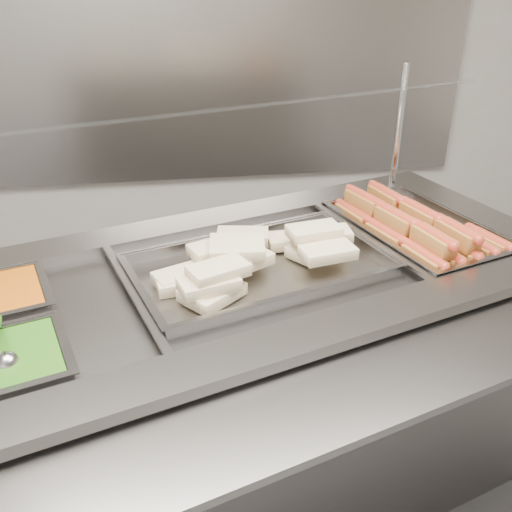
{
  "coord_description": "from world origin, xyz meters",
  "views": [
    {
      "loc": [
        -0.3,
        -1.04,
        1.85
      ],
      "look_at": [
        -0.07,
        0.5,
        1.03
      ],
      "focal_mm": 40.0,
      "sensor_mm": 36.0,
      "label": 1
    }
  ],
  "objects": [
    {
      "name": "serving_spoon",
      "position": [
        -0.72,
        0.11,
        1.01
      ],
      "size": [
        0.09,
        0.2,
        0.14
      ],
      "color": "#B3B2B7",
      "rests_on": "pan_peas"
    },
    {
      "name": "tray_rail",
      "position": [
        0.05,
        -0.06,
        0.95
      ],
      "size": [
        2.0,
        0.99,
        0.06
      ],
      "color": "gray",
      "rests_on": "steam_counter"
    },
    {
      "name": "pan_hotdogs",
      "position": [
        0.54,
        0.7,
        0.96
      ],
      "size": [
        0.55,
        0.7,
        0.11
      ],
      "color": "gray",
      "rests_on": "steam_counter"
    },
    {
      "name": "steam_counter",
      "position": [
        -0.12,
        0.49,
        0.5
      ],
      "size": [
        2.29,
        1.53,
        1.01
      ],
      "color": "slate",
      "rests_on": "ground"
    },
    {
      "name": "back_panel",
      "position": [
        0.0,
        2.45,
        1.2
      ],
      "size": [
        3.0,
        0.04,
        1.2
      ],
      "primitive_type": "cube",
      "color": "gray",
      "rests_on": "ground"
    },
    {
      "name": "pan_wraps",
      "position": [
        -0.06,
        0.51,
        0.97
      ],
      "size": [
        0.86,
        0.66,
        0.08
      ],
      "color": "gray",
      "rests_on": "steam_counter"
    },
    {
      "name": "sneeze_guard",
      "position": [
        -0.2,
        0.72,
        1.41
      ],
      "size": [
        1.86,
        0.88,
        0.49
      ],
      "color": "silver",
      "rests_on": "steam_counter"
    },
    {
      "name": "tortilla_wraps",
      "position": [
        -0.08,
        0.51,
        1.02
      ],
      "size": [
        0.66,
        0.45,
        0.11
      ],
      "color": "beige",
      "rests_on": "pan_wraps"
    },
    {
      "name": "hotdogs_in_buns",
      "position": [
        0.52,
        0.68,
        1.01
      ],
      "size": [
        0.49,
        0.62,
        0.13
      ],
      "color": "#9C5220",
      "rests_on": "pan_hotdogs"
    }
  ]
}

